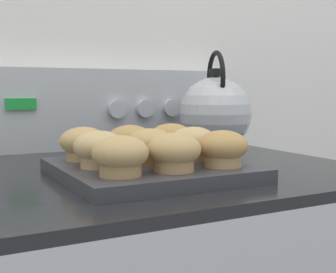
{
  "coord_description": "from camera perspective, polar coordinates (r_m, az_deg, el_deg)",
  "views": [
    {
      "loc": [
        -0.38,
        -0.46,
        1.07
      ],
      "look_at": [
        0.0,
        0.26,
        0.99
      ],
      "focal_mm": 50.0,
      "sensor_mm": 36.0,
      "label": 1
    }
  ],
  "objects": [
    {
      "name": "muffin_r1_c2",
      "position": [
        0.84,
        3.1,
        -0.85
      ],
      "size": [
        0.08,
        0.08,
        0.06
      ],
      "color": "tan",
      "rests_on": "muffin_pan"
    },
    {
      "name": "wall_back",
      "position": [
        1.25,
        -10.4,
        11.48
      ],
      "size": [
        8.0,
        0.05,
        2.4
      ],
      "color": "white",
      "rests_on": "ground_plane"
    },
    {
      "name": "muffin_r2_c1",
      "position": [
        0.89,
        -4.64,
        -0.54
      ],
      "size": [
        0.08,
        0.08,
        0.06
      ],
      "color": "olive",
      "rests_on": "muffin_pan"
    },
    {
      "name": "muffin_r1_c0",
      "position": [
        0.77,
        -8.38,
        -1.53
      ],
      "size": [
        0.08,
        0.08,
        0.06
      ],
      "color": "tan",
      "rests_on": "muffin_pan"
    },
    {
      "name": "muffin_r2_c2",
      "position": [
        0.92,
        0.39,
        -0.26
      ],
      "size": [
        0.08,
        0.08,
        0.06
      ],
      "color": "olive",
      "rests_on": "muffin_pan"
    },
    {
      "name": "muffin_pan",
      "position": [
        0.81,
        -2.23,
        -4.06
      ],
      "size": [
        0.31,
        0.31,
        0.02
      ],
      "color": "#38383D",
      "rests_on": "stove_range"
    },
    {
      "name": "muffin_r0_c0",
      "position": [
        0.69,
        -5.82,
        -2.35
      ],
      "size": [
        0.08,
        0.08,
        0.06
      ],
      "color": "tan",
      "rests_on": "muffin_pan"
    },
    {
      "name": "tea_kettle",
      "position": [
        1.17,
        5.77,
        3.03
      ],
      "size": [
        0.18,
        0.22,
        0.24
      ],
      "color": "silver",
      "rests_on": "stove_range"
    },
    {
      "name": "muffin_r0_c2",
      "position": [
        0.78,
        6.67,
        -1.46
      ],
      "size": [
        0.08,
        0.08,
        0.06
      ],
      "color": "tan",
      "rests_on": "muffin_pan"
    },
    {
      "name": "control_panel",
      "position": [
        1.19,
        -9.35,
        3.33
      ],
      "size": [
        0.78,
        0.07,
        0.2
      ],
      "color": "#B7BABF",
      "rests_on": "stove_range"
    },
    {
      "name": "muffin_r0_c1",
      "position": [
        0.73,
        0.75,
        -1.92
      ],
      "size": [
        0.08,
        0.08,
        0.06
      ],
      "color": "tan",
      "rests_on": "muffin_pan"
    },
    {
      "name": "muffin_r2_c0",
      "position": [
        0.85,
        -10.28,
        -0.87
      ],
      "size": [
        0.08,
        0.08,
        0.06
      ],
      "color": "tan",
      "rests_on": "muffin_pan"
    },
    {
      "name": "muffin_r1_c1",
      "position": [
        0.8,
        -2.16,
        -1.17
      ],
      "size": [
        0.08,
        0.08,
        0.06
      ],
      "color": "olive",
      "rests_on": "muffin_pan"
    }
  ]
}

